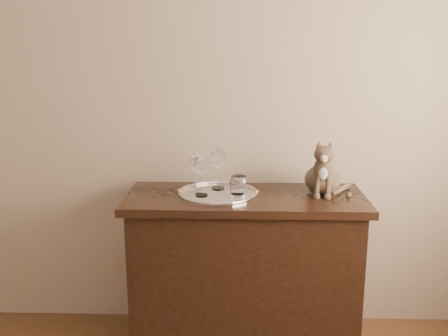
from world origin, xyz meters
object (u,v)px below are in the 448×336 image
Objects in this scene: sideboard at (244,274)px; tray at (218,194)px; wine_glass_a at (197,173)px; tumbler_a at (238,189)px; tumbler_c at (239,184)px; wine_glass_b at (218,169)px; cat at (323,166)px; wine_glass_c at (201,176)px.

sideboard is 0.45m from tray.
wine_glass_a reaches higher than tumbler_a.
wine_glass_a is at bearing 172.61° from tumbler_c.
cat reaches higher than wine_glass_b.
cat is at bearing 17.35° from tumbler_a.
wine_glass_c is at bearing -157.44° from tray.
wine_glass_c is (0.03, -0.09, 0.00)m from wine_glass_a.
cat is at bearing -3.81° from wine_glass_b.
tray is 4.74× the size of tumbler_c.
tumbler_c reaches higher than sideboard.
wine_glass_b is 2.39× the size of tumbler_a.
wine_glass_c is (-0.08, -0.03, 0.10)m from tray.
tumbler_a reaches higher than tray.
cat reaches higher than tumbler_a.
sideboard is 0.48m from tumbler_a.
wine_glass_b is 0.54m from cat.
wine_glass_b reaches higher than tray.
wine_glass_c reaches higher than tumbler_a.
tray is 0.13m from wine_glass_c.
wine_glass_b is 1.07× the size of wine_glass_c.
wine_glass_c is (-0.08, -0.13, -0.01)m from wine_glass_b.
sideboard is 5.70× the size of wine_glass_b.
wine_glass_a is 0.96× the size of wine_glass_c.
sideboard is at bearing -34.37° from wine_glass_b.
cat reaches higher than sideboard.
tumbler_a is 0.46m from cat.
wine_glass_b is 0.74× the size of cat.
tray is at bearing -164.30° from cat.
wine_glass_a is 0.11m from wine_glass_b.
sideboard is 3.00× the size of tray.
wine_glass_a is at bearing -170.04° from cat.
cat is (0.43, 0.13, 0.09)m from tumbler_a.
sideboard is at bearing -161.68° from cat.
sideboard is at bearing -12.85° from wine_glass_a.
tumbler_c is 0.30× the size of cat.
wine_glass_c is (-0.22, -0.03, 0.53)m from sideboard.
tray is 2.04× the size of wine_glass_c.
tumbler_c is at bearing -7.39° from wine_glass_a.
wine_glass_c reaches higher than tumbler_c.
sideboard is 6.11× the size of wine_glass_c.
wine_glass_a is at bearing 148.06° from tumbler_a.
cat is at bearing 6.09° from tray.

